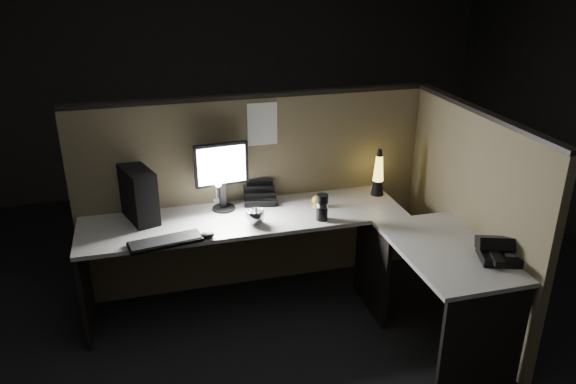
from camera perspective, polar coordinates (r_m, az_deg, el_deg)
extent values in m
plane|color=black|center=(3.92, -0.11, -15.66)|extent=(6.00, 6.00, 0.00)
plane|color=#282623|center=(6.11, -7.65, 12.47)|extent=(6.00, 0.00, 6.00)
cube|color=brown|center=(4.31, -3.33, -0.21)|extent=(2.66, 0.06, 1.50)
cube|color=brown|center=(4.09, 17.82, -2.71)|extent=(0.06, 1.66, 1.50)
cube|color=#AFACA5|center=(4.01, -4.43, -2.70)|extent=(2.30, 0.60, 0.03)
cube|color=#AFACA5|center=(3.72, 15.86, -5.76)|extent=(0.60, 1.00, 0.03)
cube|color=black|center=(4.16, -19.93, -8.86)|extent=(0.03, 0.55, 0.70)
cube|color=black|center=(3.58, 19.14, -14.40)|extent=(0.55, 0.03, 0.70)
cube|color=black|center=(4.16, 8.50, -7.58)|extent=(0.03, 0.55, 0.70)
cube|color=black|center=(4.01, -14.93, -0.23)|extent=(0.26, 0.39, 0.38)
cylinder|color=black|center=(4.13, -6.54, -1.64)|extent=(0.17, 0.17, 0.01)
cube|color=black|center=(4.11, -6.64, -0.27)|extent=(0.05, 0.04, 0.19)
cube|color=black|center=(4.01, -6.79, 2.80)|extent=(0.39, 0.07, 0.31)
cube|color=white|center=(3.99, -6.74, 2.70)|extent=(0.34, 0.04, 0.27)
cube|color=black|center=(3.71, -12.36, -4.96)|extent=(0.49, 0.23, 0.02)
ellipsoid|color=black|center=(3.73, -8.24, -4.37)|extent=(0.11, 0.08, 0.04)
cube|color=silver|center=(4.22, -7.26, -0.96)|extent=(0.04, 0.05, 0.03)
cylinder|color=silver|center=(4.18, -7.33, 0.35)|extent=(0.01, 0.01, 0.18)
cylinder|color=silver|center=(4.09, -7.27, 1.20)|extent=(0.01, 0.12, 0.01)
sphere|color=white|center=(4.03, -7.12, 0.77)|extent=(0.04, 0.04, 0.04)
cube|color=black|center=(4.22, -2.88, -0.72)|extent=(0.27, 0.25, 0.05)
cube|color=black|center=(4.17, -2.79, -0.43)|extent=(0.23, 0.06, 0.08)
cube|color=black|center=(4.25, -3.10, 0.57)|extent=(0.23, 0.06, 0.16)
cone|color=black|center=(4.38, 9.07, 0.47)|extent=(0.10, 0.10, 0.12)
cone|color=yellow|center=(4.33, 9.20, 2.40)|extent=(0.08, 0.08, 0.20)
sphere|color=#865713|center=(4.35, 9.15, 1.62)|extent=(0.04, 0.04, 0.04)
sphere|color=#865713|center=(4.32, 9.21, 2.51)|extent=(0.03, 0.03, 0.03)
cone|color=black|center=(4.28, 9.31, 3.98)|extent=(0.05, 0.05, 0.05)
cylinder|color=black|center=(3.91, 3.49, -1.55)|extent=(0.08, 0.08, 0.19)
imported|color=silver|center=(3.87, -3.34, -2.55)|extent=(0.15, 0.15, 0.10)
sphere|color=yellow|center=(4.12, 2.88, -0.83)|extent=(0.06, 0.06, 0.06)
cube|color=white|center=(4.10, -2.62, 6.90)|extent=(0.22, 0.00, 0.32)
cube|color=black|center=(3.67, 20.81, -6.08)|extent=(0.31, 0.29, 0.05)
cube|color=black|center=(3.67, 20.57, -4.88)|extent=(0.29, 0.22, 0.12)
cube|color=black|center=(3.58, 20.38, -6.21)|extent=(0.11, 0.19, 0.04)
cube|color=#3F3F42|center=(3.66, 21.87, -5.75)|extent=(0.14, 0.14, 0.00)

